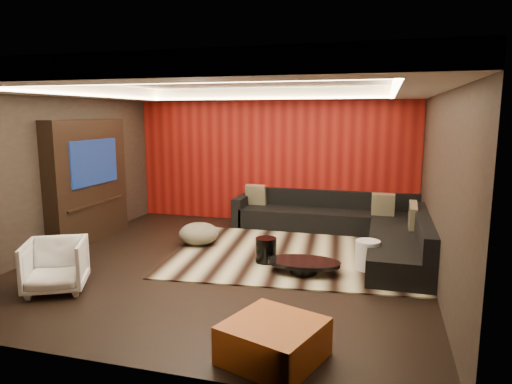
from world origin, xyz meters
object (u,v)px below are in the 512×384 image
(drum_stool, at_px, (266,250))
(white_side_table, at_px, (367,255))
(armchair, at_px, (55,266))
(orange_ottoman, at_px, (274,341))
(sectional_sofa, at_px, (350,227))
(coffee_table, at_px, (304,267))

(drum_stool, bearing_deg, white_side_table, 3.67)
(white_side_table, bearing_deg, armchair, -153.71)
(orange_ottoman, relative_size, armchair, 1.10)
(armchair, distance_m, sectional_sofa, 4.96)
(sectional_sofa, bearing_deg, drum_stool, -125.06)
(orange_ottoman, bearing_deg, armchair, 164.36)
(orange_ottoman, bearing_deg, drum_stool, 105.96)
(sectional_sofa, bearing_deg, white_side_table, -76.79)
(orange_ottoman, distance_m, armchair, 3.27)
(orange_ottoman, xyz_separation_m, sectional_sofa, (0.39, 4.36, 0.08))
(coffee_table, xyz_separation_m, sectional_sofa, (0.51, 1.97, 0.15))
(drum_stool, bearing_deg, armchair, -142.36)
(white_side_table, xyz_separation_m, sectional_sofa, (-0.37, 1.56, 0.04))
(white_side_table, xyz_separation_m, armchair, (-3.90, -1.93, 0.12))
(coffee_table, height_order, white_side_table, white_side_table)
(coffee_table, bearing_deg, sectional_sofa, 75.47)
(white_side_table, height_order, orange_ottoman, white_side_table)
(drum_stool, relative_size, sectional_sofa, 0.11)
(armchair, bearing_deg, orange_ottoman, -42.71)
(white_side_table, bearing_deg, drum_stool, -176.33)
(drum_stool, xyz_separation_m, sectional_sofa, (1.16, 1.66, 0.05))
(white_side_table, relative_size, sectional_sofa, 0.12)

